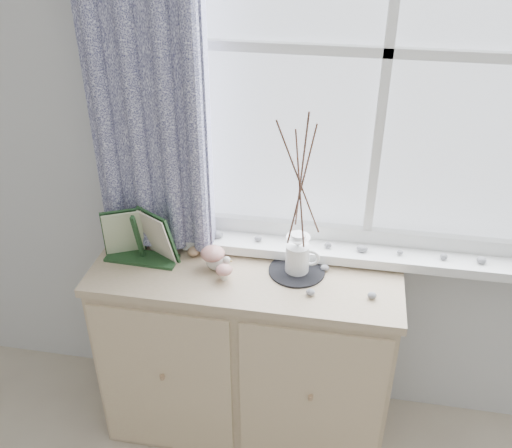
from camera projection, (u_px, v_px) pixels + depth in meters
name	position (u px, v px, depth m)	size (l,w,h in m)	color
sideboard	(246.00, 353.00, 2.41)	(1.20, 0.45, 0.85)	tan
botanical_book	(137.00, 239.00, 2.18)	(0.33, 0.13, 0.23)	#1C3B1E
toadstool_cluster	(216.00, 258.00, 2.18)	(0.14, 0.15, 0.09)	white
wooden_eggs	(191.00, 246.00, 2.30)	(0.09, 0.11, 0.06)	#A87C5D
songbird_figurine	(217.00, 262.00, 2.19)	(0.13, 0.06, 0.07)	beige
crocheted_doily	(297.00, 271.00, 2.19)	(0.22, 0.22, 0.01)	black
twig_pitcher	(301.00, 179.00, 1.99)	(0.25, 0.25, 0.69)	white
sideboard_pebbles	(325.00, 278.00, 2.14)	(0.33, 0.23, 0.02)	gray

